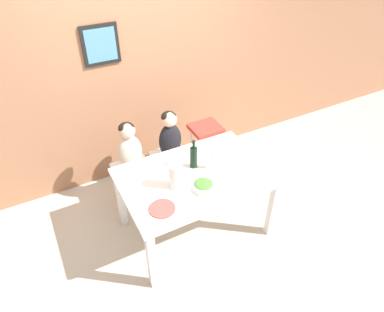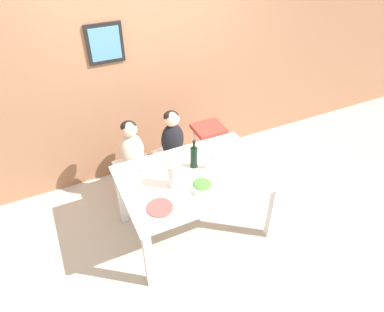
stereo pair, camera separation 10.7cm
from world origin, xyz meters
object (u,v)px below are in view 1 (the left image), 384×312
chair_far_left (133,173)px  person_child_center (170,134)px  wine_bottle (194,157)px  person_child_left (129,146)px  chair_far_center (171,160)px  dinner_plate_front_left (162,209)px  wine_glass_near (215,159)px  salad_bowl_large (203,185)px  paper_towel_roll (176,176)px  dinner_plate_back_left (149,168)px  chair_right_highchair (205,138)px

chair_far_left → person_child_center: size_ratio=0.81×
person_child_center → wine_bottle: wine_bottle is taller
person_child_left → wine_bottle: size_ratio=1.87×
chair_far_center → dinner_plate_front_left: size_ratio=2.02×
person_child_left → wine_glass_near: person_child_left is taller
chair_far_center → salad_bowl_large: (-0.09, -0.93, 0.40)m
wine_glass_near → paper_towel_roll: bearing=-172.5°
salad_bowl_large → dinner_plate_back_left: (-0.33, 0.51, -0.03)m
person_child_left → chair_right_highchair: bearing=-0.1°
wine_glass_near → dinner_plate_back_left: bearing=152.1°
chair_far_center → person_child_center: size_ratio=0.81×
chair_far_left → chair_right_highchair: (0.94, 0.00, 0.17)m
paper_towel_roll → wine_glass_near: 0.45m
dinner_plate_front_left → dinner_plate_back_left: same height
chair_far_left → wine_glass_near: wine_glass_near is taller
person_child_center → dinner_plate_back_left: 0.60m
chair_right_highchair → paper_towel_roll: size_ratio=2.96×
wine_bottle → wine_glass_near: size_ratio=1.86×
chair_right_highchair → person_child_center: person_child_center is taller
wine_bottle → salad_bowl_large: (-0.07, -0.33, -0.08)m
chair_far_center → wine_glass_near: wine_glass_near is taller
wine_glass_near → person_child_center: bearing=101.4°
chair_far_left → salad_bowl_large: size_ratio=2.24×
chair_right_highchair → wine_bottle: size_ratio=2.37×
person_child_center → salad_bowl_large: bearing=-95.7°
chair_far_left → wine_bottle: (0.46, -0.60, 0.48)m
salad_bowl_large → wine_bottle: bearing=77.5°
chair_far_left → dinner_plate_back_left: size_ratio=2.02×
wine_bottle → dinner_plate_front_left: 0.65m
wine_glass_near → chair_far_left: bearing=130.8°
chair_right_highchair → dinner_plate_front_left: 1.41m
salad_bowl_large → dinner_plate_back_left: 0.60m
person_child_left → wine_glass_near: (0.62, -0.72, 0.09)m
person_child_left → salad_bowl_large: person_child_left is taller
chair_far_center → chair_right_highchair: 0.49m
salad_bowl_large → dinner_plate_front_left: salad_bowl_large is taller
person_child_center → dinner_plate_front_left: person_child_center is taller
paper_towel_roll → dinner_plate_back_left: paper_towel_roll is taller
dinner_plate_front_left → wine_bottle: bearing=37.0°
paper_towel_roll → salad_bowl_large: 0.27m
person_child_center → dinner_plate_back_left: (-0.42, -0.42, -0.02)m
person_child_center → paper_towel_roll: (-0.30, -0.78, 0.10)m
chair_far_center → wine_bottle: (-0.02, -0.60, 0.48)m
chair_far_center → person_child_center: person_child_center is taller
wine_bottle → salad_bowl_large: size_ratio=1.47×
chair_far_left → chair_far_center: bearing=0.0°
paper_towel_roll → person_child_center: bearing=68.9°
person_child_center → chair_far_left: bearing=-179.9°
chair_far_center → dinner_plate_back_left: 0.70m
chair_far_center → dinner_plate_back_left: (-0.42, -0.42, 0.36)m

